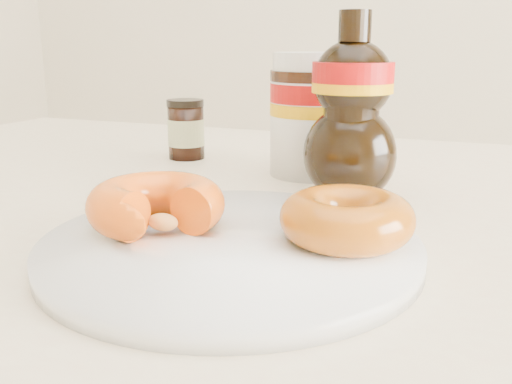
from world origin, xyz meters
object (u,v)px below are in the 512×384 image
(donut_whole, at_px, (347,218))
(dining_table, at_px, (320,304))
(nutella_jar, at_px, (313,110))
(syrup_bottle, at_px, (351,107))
(plate, at_px, (230,247))
(donut_bitten, at_px, (156,205))
(dark_jar, at_px, (186,130))

(donut_whole, bearing_deg, dining_table, 114.01)
(nutella_jar, relative_size, syrup_bottle, 0.78)
(plate, height_order, donut_bitten, donut_bitten)
(nutella_jar, height_order, dark_jar, nutella_jar)
(plate, distance_m, donut_bitten, 0.07)
(plate, distance_m, donut_whole, 0.08)
(dining_table, xyz_separation_m, dark_jar, (-0.23, 0.19, 0.12))
(dining_table, distance_m, dark_jar, 0.32)
(donut_bitten, xyz_separation_m, syrup_bottle, (0.10, 0.19, 0.06))
(dark_jar, bearing_deg, donut_bitten, -65.62)
(plate, height_order, dark_jar, dark_jar)
(plate, bearing_deg, donut_bitten, 177.70)
(donut_whole, bearing_deg, plate, -162.28)
(dining_table, relative_size, dark_jar, 18.35)
(donut_whole, xyz_separation_m, nutella_jar, (-0.10, 0.25, 0.04))
(dining_table, distance_m, plate, 0.15)
(dining_table, bearing_deg, plate, -107.99)
(dining_table, bearing_deg, nutella_jar, 109.50)
(donut_bitten, relative_size, dark_jar, 1.34)
(donut_bitten, bearing_deg, nutella_jar, 89.12)
(dining_table, xyz_separation_m, nutella_jar, (-0.06, 0.16, 0.16))
(nutella_jar, height_order, syrup_bottle, syrup_bottle)
(dining_table, xyz_separation_m, plate, (-0.04, -0.11, 0.09))
(dining_table, xyz_separation_m, donut_whole, (0.04, -0.09, 0.11))
(nutella_jar, distance_m, syrup_bottle, 0.10)
(dark_jar, bearing_deg, syrup_bottle, -25.24)
(dining_table, distance_m, donut_bitten, 0.19)
(donut_bitten, height_order, nutella_jar, nutella_jar)
(dark_jar, bearing_deg, plate, -56.94)
(syrup_bottle, xyz_separation_m, dark_jar, (-0.24, 0.11, -0.05))
(donut_bitten, height_order, donut_whole, donut_bitten)
(donut_bitten, xyz_separation_m, nutella_jar, (0.04, 0.27, 0.04))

